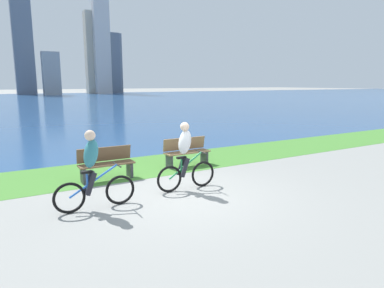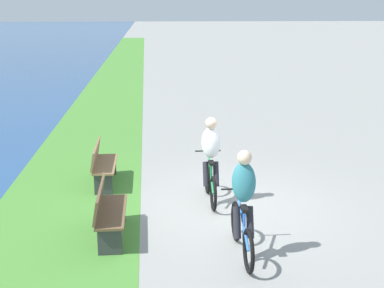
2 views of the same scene
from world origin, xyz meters
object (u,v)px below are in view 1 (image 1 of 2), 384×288
cyclist_lead (185,157)px  bench_far_along_path (106,164)px  cyclist_trailing (93,171)px  bench_near_path (186,152)px

cyclist_lead → bench_far_along_path: bearing=127.6°
cyclist_trailing → bench_far_along_path: (0.88, 2.09, -0.39)m
cyclist_lead → bench_far_along_path: cyclist_lead is taller
cyclist_trailing → cyclist_lead: bearing=4.9°
cyclist_lead → bench_near_path: size_ratio=1.14×
cyclist_trailing → bench_far_along_path: 2.30m
bench_far_along_path → cyclist_trailing: bearing=-112.8°
cyclist_trailing → bench_near_path: cyclist_trailing is taller
bench_near_path → cyclist_lead: bearing=-119.9°
cyclist_lead → bench_far_along_path: (-1.45, 1.89, -0.39)m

